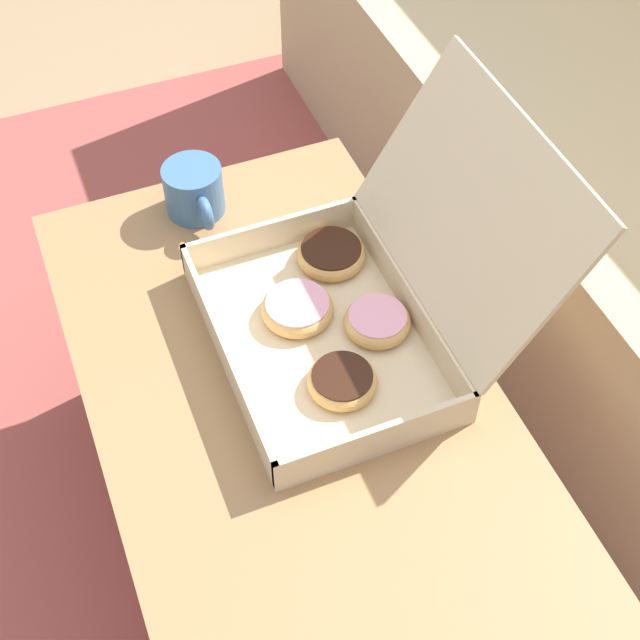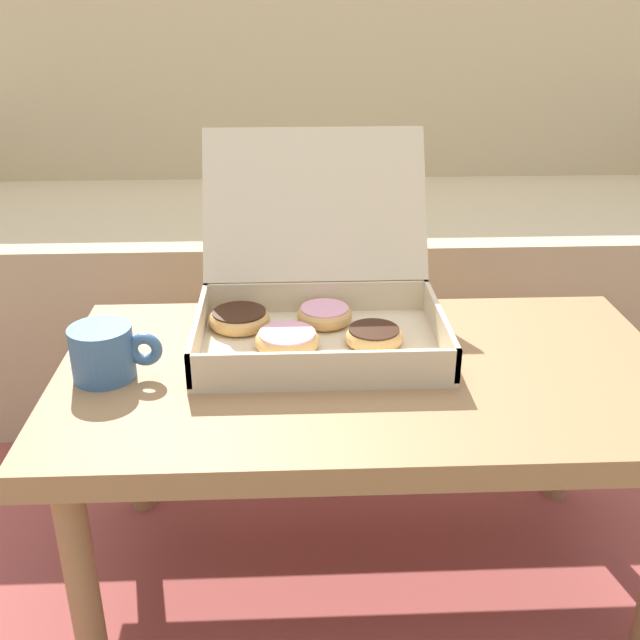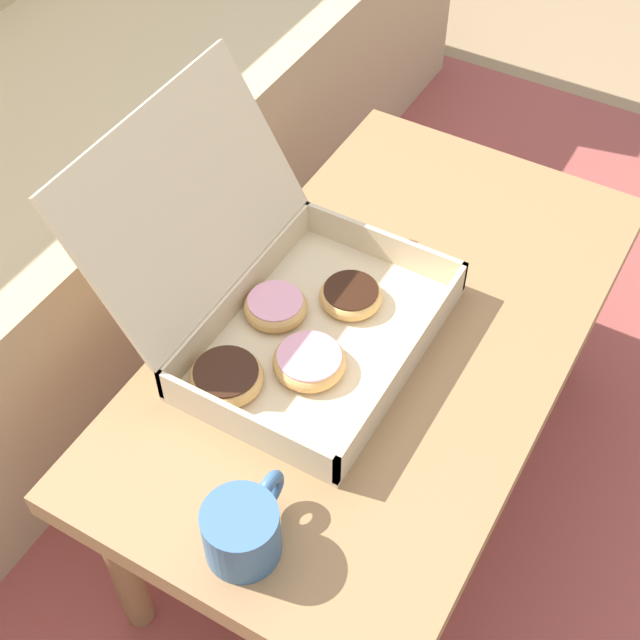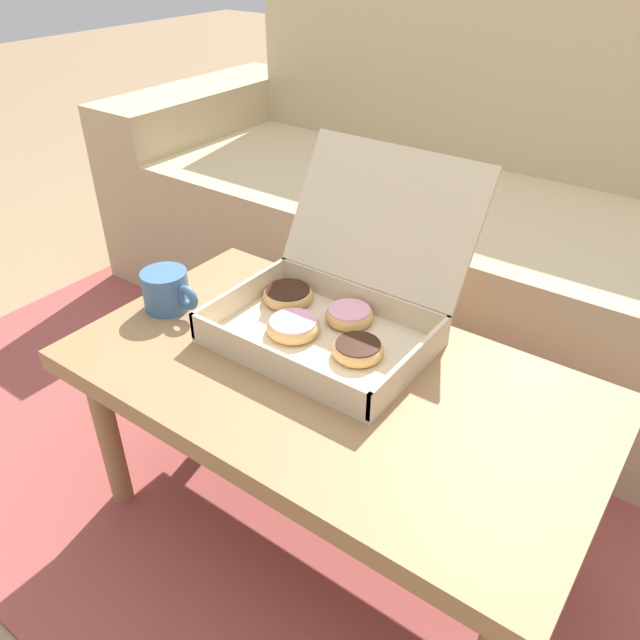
% 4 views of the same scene
% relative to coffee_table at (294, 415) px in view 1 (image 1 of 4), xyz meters
% --- Properties ---
extents(ground_plane, '(12.00, 12.00, 0.00)m').
position_rel_coffee_table_xyz_m(ground_plane, '(0.00, 0.08, -0.36)').
color(ground_plane, '#937756').
extents(area_rug, '(2.60, 1.80, 0.01)m').
position_rel_coffee_table_xyz_m(area_rug, '(0.00, 0.38, -0.36)').
color(area_rug, '#994742').
rests_on(area_rug, ground_plane).
extents(coffee_table, '(0.94, 0.52, 0.41)m').
position_rel_coffee_table_xyz_m(coffee_table, '(0.00, 0.00, 0.00)').
color(coffee_table, '#997047').
rests_on(coffee_table, ground_plane).
extents(pastry_box, '(0.39, 0.41, 0.30)m').
position_rel_coffee_table_xyz_m(pastry_box, '(-0.08, 0.13, 0.10)').
color(pastry_box, beige).
rests_on(pastry_box, coffee_table).
extents(coffee_mug, '(0.13, 0.09, 0.08)m').
position_rel_coffee_table_xyz_m(coffee_mug, '(-0.39, -0.01, 0.09)').
color(coffee_mug, '#3D6693').
rests_on(coffee_mug, coffee_table).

